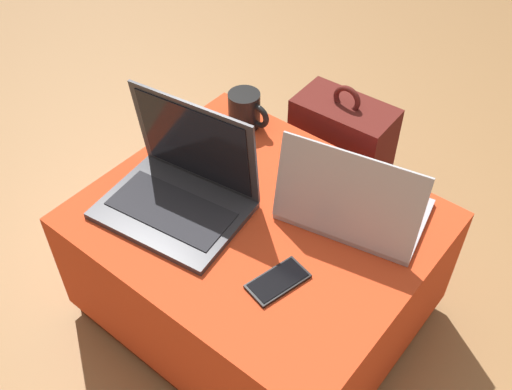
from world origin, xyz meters
TOP-DOWN VIEW (x-y plane):
  - ground_plane at (0.00, 0.00)m, footprint 14.00×14.00m
  - ottoman at (0.00, 0.00)m, footprint 0.80×0.67m
  - laptop_near at (-0.17, -0.08)m, footprint 0.37×0.30m
  - laptop_far at (0.18, 0.13)m, footprint 0.37×0.29m
  - cell_phone at (0.16, -0.13)m, footprint 0.10×0.15m
  - backpack at (-0.06, 0.48)m, footprint 0.30×0.21m
  - coffee_mug at (-0.25, 0.26)m, footprint 0.13×0.09m

SIDE VIEW (x-z plane):
  - ground_plane at x=0.00m, z-range 0.00..0.00m
  - ottoman at x=0.00m, z-range 0.00..0.39m
  - backpack at x=-0.06m, z-range -0.04..0.44m
  - cell_phone at x=0.16m, z-range 0.38..0.39m
  - laptop_far at x=0.18m, z-range 0.32..0.55m
  - coffee_mug at x=-0.25m, z-range 0.38..0.49m
  - laptop_near at x=-0.17m, z-range 0.31..0.57m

